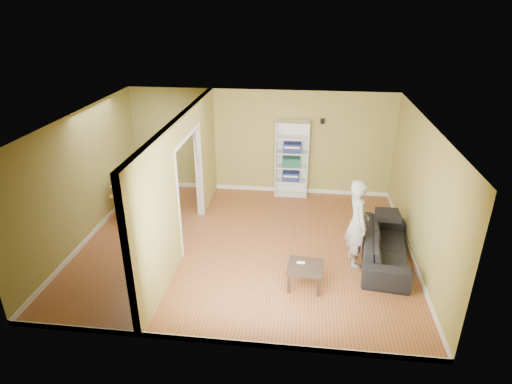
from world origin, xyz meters
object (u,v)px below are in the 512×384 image
Objects in this scene: sofa at (386,242)px; dining_table at (146,183)px; chair_far at (160,185)px; chair_left at (114,193)px; coffee_table at (305,269)px; bookshelf at (292,159)px; person at (358,216)px; chair_near at (135,206)px.

sofa is 5.35m from dining_table.
chair_left is at bearing 43.96° from chair_far.
coffee_table is 4.39m from dining_table.
dining_table is at bearing -156.53° from bookshelf.
sofa is 2.30× the size of chair_left.
dining_table is 0.65m from chair_far.
coffee_table is at bearing -33.21° from dining_table.
person is 4.83m from dining_table.
coffee_table is 5.02m from chair_left.
coffee_table is at bearing 149.30° from chair_far.
coffee_table is at bearing 76.47° from chair_left.
chair_left is (-4.02, -1.45, -0.49)m from bookshelf.
person is at bearing 110.99° from sofa.
bookshelf reaches higher than sofa.
bookshelf is 3.28m from chair_far.
chair_left is at bearing 152.06° from coffee_table.
chair_near is (0.75, -0.62, 0.02)m from chair_left.
bookshelf is 3.91m from chair_near.
coffee_table is 0.45× the size of dining_table.
bookshelf reaches higher than coffee_table.
person is 4.97m from chair_far.
chair_left is 1.01× the size of chair_far.
coffee_table is at bearing -13.36° from chair_near.
coffee_table is 0.65× the size of chair_far.
coffee_table is at bearing 121.91° from person.
chair_left is at bearing 83.43° from sofa.
coffee_table is (0.41, -3.80, -0.61)m from bookshelf.
bookshelf is (-1.31, 2.99, -0.04)m from person.
dining_table is (-3.25, -1.41, -0.21)m from bookshelf.
person is 2.17× the size of chair_left.
person is 2.19× the size of chair_far.
chair_far is at bearing 140.10° from coffee_table.
sofa is 3.46m from bookshelf.
dining_table reaches higher than sofa.
chair_near is at bearing 88.19° from sofa.
bookshelf reaches higher than dining_table.
person is 4.71m from chair_near.
sofa is at bearing -56.30° from bookshelf.
chair_far reaches higher than sofa.
bookshelf is (-1.89, 2.84, 0.55)m from sofa.
chair_far is at bearing 78.98° from dining_table.
coffee_table is 0.65× the size of chair_left.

